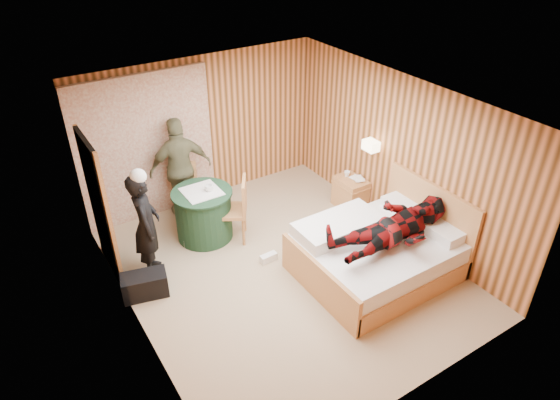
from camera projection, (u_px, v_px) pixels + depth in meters
floor at (283, 269)px, 7.23m from camera, size 4.20×5.00×0.01m
ceiling at (283, 106)px, 5.91m from camera, size 4.20×5.00×0.01m
wall_back at (202, 130)px, 8.36m from camera, size 4.20×0.02×2.50m
wall_left at (126, 248)px, 5.61m from camera, size 0.02×5.00×2.50m
wall_right at (400, 157)px, 7.53m from camera, size 0.02×5.00×2.50m
curtain at (147, 148)px, 7.88m from camera, size 2.20×0.08×2.40m
doorway at (99, 207)px, 6.75m from camera, size 0.06×0.90×2.05m
wall_lamp at (371, 145)px, 7.74m from camera, size 0.26×0.24×0.16m
bed at (378, 252)px, 7.04m from camera, size 2.11×1.66×1.14m
nightstand at (350, 193)px, 8.50m from camera, size 0.42×0.57×0.55m
round_table at (204, 214)px, 7.71m from camera, size 0.93×0.93×0.82m
chair_far at (185, 186)px, 8.17m from camera, size 0.53×0.53×0.93m
chair_near at (237, 205)px, 7.57m from camera, size 0.65×0.65×1.04m
duffel_bag at (145, 285)px, 6.69m from camera, size 0.65×0.45×0.34m
sneaker_left at (190, 240)px, 7.73m from camera, size 0.29×0.14×0.12m
sneaker_right at (269, 258)px, 7.36m from camera, size 0.26×0.12×0.11m
woman_standing at (146, 225)px, 6.80m from camera, size 0.54×0.67×1.58m
man_at_table at (181, 168)px, 8.03m from camera, size 1.06×0.56×1.72m
man_on_bed at (397, 220)px, 6.53m from camera, size 0.86×0.67×1.77m
book_lower at (354, 180)px, 8.32m from camera, size 0.20×0.24×0.02m
book_upper at (354, 179)px, 8.31m from camera, size 0.23×0.27×0.02m
cup_nightstand at (347, 174)px, 8.43m from camera, size 0.12×0.12×0.09m
cup_table at (209, 188)px, 7.48m from camera, size 0.16×0.16×0.10m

